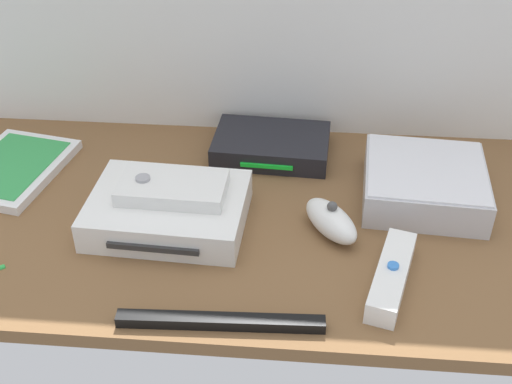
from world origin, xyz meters
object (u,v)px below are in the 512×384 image
network_router (271,145)px  remote_wand (391,276)px  remote_nunchuk (331,221)px  sensor_bar (221,321)px  mini_computer (424,183)px  remote_classic_pad (172,188)px  game_console (168,210)px  game_case (12,169)px

network_router → remote_wand: (16.59, -28.88, -0.19)cm
remote_nunchuk → sensor_bar: (-12.66, -18.14, -1.34)cm
remote_nunchuk → mini_computer: bearing=-0.5°
network_router → remote_classic_pad: remote_classic_pad is taller
remote_classic_pad → game_console: bearing=-126.9°
remote_wand → sensor_bar: bearing=-142.0°
remote_nunchuk → remote_classic_pad: remote_classic_pad is taller
remote_classic_pad → sensor_bar: size_ratio=0.61×
mini_computer → remote_classic_pad: remote_classic_pad is taller
network_router → remote_classic_pad: bearing=-121.0°
game_console → network_router: 22.88cm
network_router → remote_classic_pad: size_ratio=1.27×
remote_wand → sensor_bar: (-19.98, -8.41, -0.81)cm
remote_wand → remote_classic_pad: bearing=174.5°
game_case → sensor_bar: 45.87cm
remote_wand → mini_computer: bearing=87.3°
mini_computer → game_case: size_ratio=0.86×
remote_nunchuk → sensor_bar: size_ratio=0.45×
remote_wand → network_router: bearing=135.0°
game_console → remote_nunchuk: bearing=2.1°
mini_computer → network_router: bearing=156.2°
remote_nunchuk → sensor_bar: remote_nunchuk is taller
sensor_bar → network_router: bearing=82.4°
remote_nunchuk → game_case: bearing=132.9°
network_router → remote_wand: bearing=-56.9°
game_case → sensor_bar: bearing=-27.8°
game_case → network_router: 40.18cm
game_case → remote_nunchuk: remote_nunchuk is taller
game_case → remote_wand: size_ratio=1.39×
network_router → remote_nunchuk: bearing=-61.0°
network_router → remote_classic_pad: 22.12cm
network_router → remote_wand: size_ratio=1.22×
game_console → game_case: size_ratio=1.03×
mini_computer → remote_nunchuk: mini_computer is taller
game_console → sensor_bar: game_console is taller
mini_computer → remote_nunchuk: size_ratio=1.69×
game_console → mini_computer: 36.67cm
game_case → mini_computer: bearing=9.5°
network_router → sensor_bar: (-3.39, -37.29, -1.00)cm
game_console → remote_wand: game_console is taller
remote_classic_pad → network_router: bearing=57.7°
game_console → sensor_bar: 20.80cm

